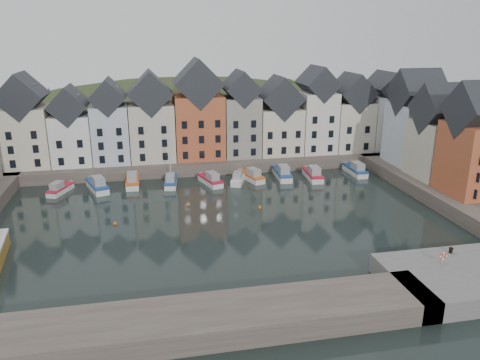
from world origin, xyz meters
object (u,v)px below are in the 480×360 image
object	(u,v)px
boat_a	(60,189)
life_ring_post	(443,256)
mooring_bollard	(451,250)
boat_d	(171,181)

from	to	relation	value
boat_a	life_ring_post	xyz separation A→B (m)	(42.07, -36.13, 2.22)
mooring_bollard	life_ring_post	xyz separation A→B (m)	(-2.37, -2.02, 0.55)
life_ring_post	boat_d	bearing A→B (deg)	124.27
boat_d	boat_a	bearing A→B (deg)	-172.64
boat_a	life_ring_post	distance (m)	55.50
mooring_bollard	boat_a	bearing A→B (deg)	142.50
boat_d	life_ring_post	distance (m)	44.14
boat_a	life_ring_post	bearing A→B (deg)	-18.54
mooring_bollard	life_ring_post	world-z (taller)	life_ring_post
boat_d	life_ring_post	world-z (taller)	boat_d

